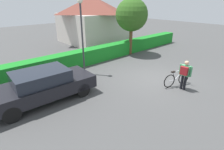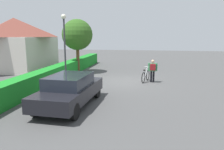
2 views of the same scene
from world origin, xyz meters
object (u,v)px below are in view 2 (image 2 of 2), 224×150
at_px(parked_car_near, 70,90).
at_px(bicycle, 146,76).
at_px(street_lamp, 65,41).
at_px(person_rider, 153,69).
at_px(tree_kerbside, 77,35).

height_order(parked_car_near, bicycle, parked_car_near).
bearing_deg(bicycle, street_lamp, 119.87).
bearing_deg(street_lamp, bicycle, -60.13).
relative_size(bicycle, person_rider, 1.10).
distance_m(parked_car_near, person_rider, 6.74).
bearing_deg(tree_kerbside, bicycle, -114.79).
xyz_separation_m(parked_car_near, person_rider, (5.63, -3.70, 0.16)).
height_order(bicycle, street_lamp, street_lamp).
height_order(bicycle, person_rider, person_rider).
relative_size(parked_car_near, person_rider, 2.95).
distance_m(bicycle, tree_kerbside, 6.88).
height_order(person_rider, street_lamp, street_lamp).
distance_m(bicycle, person_rider, 0.71).
xyz_separation_m(parked_car_near, street_lamp, (3.13, 1.43, 2.03)).
bearing_deg(bicycle, parked_car_near, 150.79).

